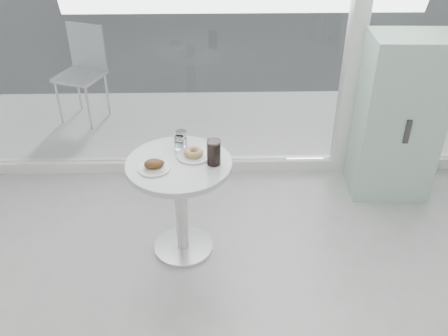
{
  "coord_description": "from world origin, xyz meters",
  "views": [
    {
      "loc": [
        -0.26,
        -0.93,
        2.57
      ],
      "look_at": [
        -0.2,
        1.7,
        0.85
      ],
      "focal_mm": 40.0,
      "sensor_mm": 36.0,
      "label": 1
    }
  ],
  "objects_px": {
    "plate_donut": "(194,154)",
    "cola_glass": "(214,153)",
    "mint_cabinet": "(398,118)",
    "main_table": "(180,189)",
    "water_tumbler_a": "(179,144)",
    "plate_fritter": "(155,166)",
    "water_tumbler_b": "(181,140)",
    "patio_chair": "(83,67)"
  },
  "relations": [
    {
      "from": "plate_donut",
      "to": "cola_glass",
      "type": "height_order",
      "value": "cola_glass"
    },
    {
      "from": "cola_glass",
      "to": "mint_cabinet",
      "type": "bearing_deg",
      "value": 27.14
    },
    {
      "from": "main_table",
      "to": "water_tumbler_a",
      "type": "xyz_separation_m",
      "value": [
        -0.0,
        0.16,
        0.27
      ]
    },
    {
      "from": "plate_fritter",
      "to": "water_tumbler_b",
      "type": "relative_size",
      "value": 1.79
    },
    {
      "from": "main_table",
      "to": "water_tumbler_a",
      "type": "distance_m",
      "value": 0.31
    },
    {
      "from": "main_table",
      "to": "patio_chair",
      "type": "bearing_deg",
      "value": 117.8
    },
    {
      "from": "mint_cabinet",
      "to": "plate_fritter",
      "type": "relative_size",
      "value": 6.48
    },
    {
      "from": "plate_donut",
      "to": "water_tumbler_a",
      "type": "xyz_separation_m",
      "value": [
        -0.1,
        0.09,
        0.03
      ]
    },
    {
      "from": "plate_fritter",
      "to": "water_tumbler_a",
      "type": "height_order",
      "value": "water_tumbler_a"
    },
    {
      "from": "water_tumbler_b",
      "to": "cola_glass",
      "type": "relative_size",
      "value": 0.67
    },
    {
      "from": "plate_donut",
      "to": "water_tumbler_a",
      "type": "bearing_deg",
      "value": 137.75
    },
    {
      "from": "plate_fritter",
      "to": "cola_glass",
      "type": "xyz_separation_m",
      "value": [
        0.39,
        0.06,
        0.06
      ]
    },
    {
      "from": "mint_cabinet",
      "to": "cola_glass",
      "type": "xyz_separation_m",
      "value": [
        -1.5,
        -0.77,
        0.16
      ]
    },
    {
      "from": "plate_donut",
      "to": "plate_fritter",
      "type": "bearing_deg",
      "value": -148.87
    },
    {
      "from": "water_tumbler_a",
      "to": "main_table",
      "type": "bearing_deg",
      "value": -88.6
    },
    {
      "from": "mint_cabinet",
      "to": "plate_donut",
      "type": "xyz_separation_m",
      "value": [
        -1.64,
        -0.68,
        0.1
      ]
    },
    {
      "from": "cola_glass",
      "to": "water_tumbler_a",
      "type": "bearing_deg",
      "value": 142.02
    },
    {
      "from": "plate_fritter",
      "to": "water_tumbler_a",
      "type": "distance_m",
      "value": 0.29
    },
    {
      "from": "main_table",
      "to": "mint_cabinet",
      "type": "bearing_deg",
      "value": 23.26
    },
    {
      "from": "plate_fritter",
      "to": "cola_glass",
      "type": "height_order",
      "value": "cola_glass"
    },
    {
      "from": "plate_donut",
      "to": "water_tumbler_b",
      "type": "height_order",
      "value": "water_tumbler_b"
    },
    {
      "from": "main_table",
      "to": "plate_donut",
      "type": "distance_m",
      "value": 0.27
    },
    {
      "from": "main_table",
      "to": "mint_cabinet",
      "type": "distance_m",
      "value": 1.9
    },
    {
      "from": "main_table",
      "to": "plate_fritter",
      "type": "height_order",
      "value": "plate_fritter"
    },
    {
      "from": "plate_donut",
      "to": "water_tumbler_b",
      "type": "distance_m",
      "value": 0.17
    },
    {
      "from": "patio_chair",
      "to": "water_tumbler_a",
      "type": "height_order",
      "value": "patio_chair"
    },
    {
      "from": "main_table",
      "to": "mint_cabinet",
      "type": "relative_size",
      "value": 0.56
    },
    {
      "from": "patio_chair",
      "to": "water_tumbler_b",
      "type": "xyz_separation_m",
      "value": [
        1.13,
        -1.91,
        0.21
      ]
    },
    {
      "from": "main_table",
      "to": "mint_cabinet",
      "type": "height_order",
      "value": "mint_cabinet"
    },
    {
      "from": "cola_glass",
      "to": "main_table",
      "type": "bearing_deg",
      "value": 174.5
    },
    {
      "from": "mint_cabinet",
      "to": "patio_chair",
      "type": "height_order",
      "value": "mint_cabinet"
    },
    {
      "from": "main_table",
      "to": "mint_cabinet",
      "type": "xyz_separation_m",
      "value": [
        1.74,
        0.75,
        0.14
      ]
    },
    {
      "from": "plate_fritter",
      "to": "water_tumbler_a",
      "type": "xyz_separation_m",
      "value": [
        0.15,
        0.24,
        0.02
      ]
    },
    {
      "from": "water_tumbler_a",
      "to": "cola_glass",
      "type": "distance_m",
      "value": 0.31
    },
    {
      "from": "plate_donut",
      "to": "cola_glass",
      "type": "relative_size",
      "value": 1.3
    },
    {
      "from": "main_table",
      "to": "plate_donut",
      "type": "height_order",
      "value": "plate_donut"
    },
    {
      "from": "plate_fritter",
      "to": "cola_glass",
      "type": "relative_size",
      "value": 1.21
    },
    {
      "from": "patio_chair",
      "to": "plate_fritter",
      "type": "distance_m",
      "value": 2.41
    },
    {
      "from": "main_table",
      "to": "cola_glass",
      "type": "relative_size",
      "value": 4.35
    },
    {
      "from": "patio_chair",
      "to": "plate_fritter",
      "type": "bearing_deg",
      "value": -45.0
    },
    {
      "from": "water_tumbler_a",
      "to": "patio_chair",
      "type": "bearing_deg",
      "value": 119.66
    },
    {
      "from": "main_table",
      "to": "patio_chair",
      "type": "distance_m",
      "value": 2.4
    }
  ]
}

